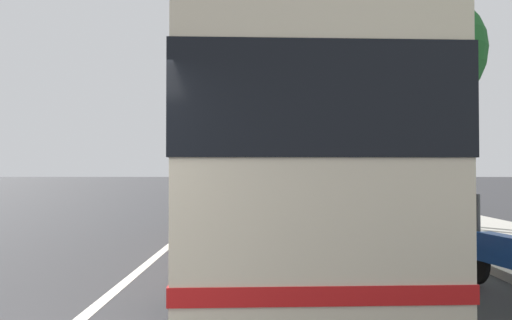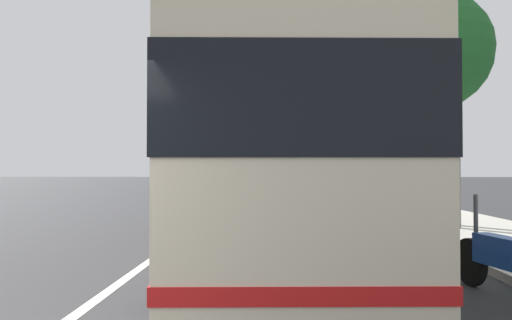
{
  "view_description": "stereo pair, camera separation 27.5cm",
  "coord_description": "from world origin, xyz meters",
  "views": [
    {
      "loc": [
        -3.02,
        -1.95,
        1.62
      ],
      "look_at": [
        6.22,
        -1.86,
        1.81
      ],
      "focal_mm": 34.37,
      "sensor_mm": 36.0,
      "label": 1
    },
    {
      "loc": [
        -3.02,
        -2.22,
        1.62
      ],
      "look_at": [
        6.22,
        -1.86,
        1.81
      ],
      "focal_mm": 34.37,
      "sensor_mm": 36.0,
      "label": 2
    }
  ],
  "objects": [
    {
      "name": "sidewalk_curb",
      "position": [
        10.0,
        -7.3,
        0.07
      ],
      "size": [
        110.0,
        3.6,
        0.14
      ],
      "primitive_type": "cube",
      "color": "#B2ADA3",
      "rests_on": "ground"
    },
    {
      "name": "utility_pole",
      "position": [
        9.7,
        -6.84,
        4.07
      ],
      "size": [
        0.24,
        0.24,
        8.14
      ],
      "primitive_type": "cylinder",
      "color": "slate",
      "rests_on": "ground"
    },
    {
      "name": "coach_bus",
      "position": [
        6.01,
        -2.2,
        1.82
      ],
      "size": [
        10.3,
        3.07,
        3.21
      ],
      "rotation": [
        0.0,
        0.0,
        0.05
      ],
      "color": "beige",
      "rests_on": "ground"
    },
    {
      "name": "roadside_tree_mid_block",
      "position": [
        10.82,
        -6.61,
        4.92
      ],
      "size": [
        3.31,
        3.31,
        6.59
      ],
      "color": "brown",
      "rests_on": "ground"
    },
    {
      "name": "car_side_street",
      "position": [
        27.86,
        -2.47,
        0.73
      ],
      "size": [
        4.78,
        1.98,
        1.58
      ],
      "rotation": [
        0.0,
        0.0,
        0.05
      ],
      "color": "navy",
      "rests_on": "ground"
    },
    {
      "name": "car_ahead_same_lane",
      "position": [
        22.44,
        -1.97,
        0.65
      ],
      "size": [
        4.32,
        1.97,
        1.38
      ],
      "rotation": [
        0.0,
        0.0,
        -0.06
      ],
      "color": "red",
      "rests_on": "ground"
    },
    {
      "name": "lane_divider_line",
      "position": [
        10.0,
        0.0,
        0.0
      ],
      "size": [
        110.0,
        0.16,
        0.01
      ],
      "primitive_type": "cube",
      "color": "silver",
      "rests_on": "ground"
    },
    {
      "name": "car_behind_bus",
      "position": [
        33.94,
        -2.85,
        0.72
      ],
      "size": [
        4.08,
        2.1,
        1.52
      ],
      "rotation": [
        0.0,
        0.0,
        0.05
      ],
      "color": "black",
      "rests_on": "ground"
    }
  ]
}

